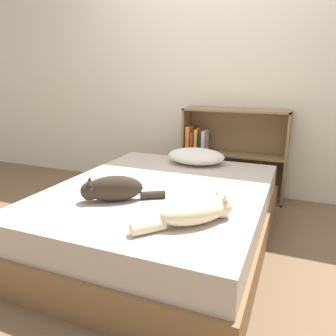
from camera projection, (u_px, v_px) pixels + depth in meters
The scene contains 7 objects.
ground_plane at pixel (161, 243), 2.38m from camera, with size 8.00×8.00×0.00m, color brown.
wall_back at pixel (214, 68), 3.22m from camera, with size 8.00×0.06×2.50m.
bed at pixel (161, 216), 2.32m from camera, with size 1.44×1.81×0.43m.
pillow at pixel (196, 156), 2.85m from camera, with size 0.50×0.37×0.13m.
cat_light at pixel (196, 211), 1.70m from camera, with size 0.45×0.48×0.15m.
cat_dark at pixel (112, 189), 1.99m from camera, with size 0.46×0.33×0.16m.
bookshelf at pixel (230, 152), 3.24m from camera, with size 0.99×0.26×0.87m.
Camera 1 is at (0.86, -1.96, 1.17)m, focal length 35.00 mm.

